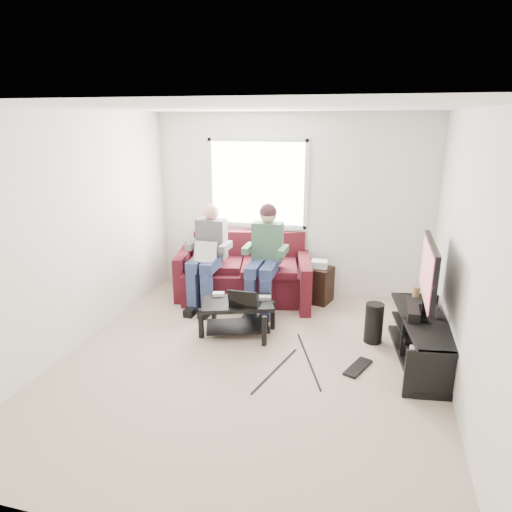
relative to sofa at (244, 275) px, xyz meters
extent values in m
plane|color=#B9A490|center=(0.59, -1.79, -0.33)|extent=(4.50, 4.50, 0.00)
plane|color=white|center=(0.59, -1.79, 2.27)|extent=(4.50, 4.50, 0.00)
plane|color=silver|center=(0.59, 0.46, 0.97)|extent=(4.50, 0.00, 4.50)
plane|color=silver|center=(0.59, -4.04, 0.97)|extent=(4.50, 0.00, 4.50)
plane|color=silver|center=(-1.41, -1.79, 0.97)|extent=(0.00, 4.50, 4.50)
plane|color=silver|center=(2.59, -1.79, 0.97)|extent=(0.00, 4.50, 4.50)
cube|color=white|center=(0.09, 0.45, 1.27)|extent=(1.40, 0.01, 1.20)
cube|color=silver|center=(0.09, 0.44, 1.27)|extent=(1.48, 0.04, 1.28)
cube|color=#4E1323|center=(0.00, -0.05, -0.11)|extent=(1.78, 1.19, 0.45)
cube|color=#4E1323|center=(0.00, 0.33, 0.35)|extent=(1.64, 0.54, 0.46)
cube|color=#4E1323|center=(-0.89, -0.05, -0.01)|extent=(0.35, 0.98, 0.65)
cube|color=#4E1323|center=(0.89, -0.05, -0.01)|extent=(0.35, 0.98, 0.65)
cube|color=#4E1323|center=(-0.40, -0.07, 0.17)|extent=(0.89, 0.89, 0.10)
cube|color=#4E1323|center=(0.40, -0.07, 0.17)|extent=(0.89, 0.89, 0.10)
cube|color=navy|center=(-0.50, -0.52, 0.29)|extent=(0.16, 0.45, 0.14)
cube|color=navy|center=(-0.30, -0.52, 0.29)|extent=(0.16, 0.45, 0.14)
cube|color=navy|center=(-0.50, -0.71, -0.06)|extent=(0.13, 0.13, 0.55)
cube|color=navy|center=(-0.30, -0.71, -0.06)|extent=(0.13, 0.13, 0.55)
cube|color=#59595E|center=(-0.40, -0.20, 0.57)|extent=(0.40, 0.22, 0.55)
sphere|color=#DCA089|center=(-0.40, -0.18, 0.94)|extent=(0.22, 0.22, 0.22)
cube|color=navy|center=(0.30, -0.52, 0.29)|extent=(0.16, 0.45, 0.14)
cube|color=navy|center=(0.50, -0.52, 0.29)|extent=(0.16, 0.45, 0.14)
cube|color=navy|center=(0.30, -0.71, -0.06)|extent=(0.13, 0.13, 0.55)
cube|color=navy|center=(0.50, -0.71, -0.06)|extent=(0.13, 0.13, 0.55)
cube|color=#525554|center=(0.40, -0.20, 0.57)|extent=(0.40, 0.22, 0.55)
sphere|color=#DCA089|center=(0.40, -0.18, 0.94)|extent=(0.22, 0.22, 0.22)
sphere|color=#371B22|center=(0.40, -0.18, 0.98)|extent=(0.23, 0.23, 0.23)
cube|color=black|center=(0.26, -1.16, 0.06)|extent=(0.95, 0.75, 0.05)
cube|color=black|center=(0.26, -1.16, -0.24)|extent=(0.85, 0.65, 0.02)
cube|color=black|center=(-0.12, -1.39, -0.15)|extent=(0.05, 0.05, 0.36)
cube|color=black|center=(0.65, -1.39, -0.15)|extent=(0.05, 0.05, 0.36)
cube|color=black|center=(-0.12, -0.94, -0.15)|extent=(0.05, 0.05, 0.36)
cube|color=black|center=(0.65, -0.94, -0.15)|extent=(0.05, 0.05, 0.36)
cube|color=silver|center=(-0.02, -1.04, 0.10)|extent=(0.16, 0.12, 0.04)
cube|color=black|center=(0.16, -0.98, 0.10)|extent=(0.16, 0.14, 0.04)
cube|color=gray|center=(0.56, -1.01, 0.10)|extent=(0.16, 0.12, 0.04)
cube|color=black|center=(2.36, -1.30, 0.14)|extent=(0.64, 1.52, 0.04)
cube|color=black|center=(2.36, -1.30, -0.09)|extent=(0.60, 1.46, 0.03)
cube|color=black|center=(2.36, -1.30, -0.30)|extent=(0.64, 1.52, 0.06)
cube|color=black|center=(2.36, -2.02, -0.09)|extent=(0.44, 0.10, 0.49)
cube|color=black|center=(2.36, -0.58, -0.09)|extent=(0.44, 0.10, 0.49)
cube|color=black|center=(2.36, -1.20, 0.18)|extent=(0.12, 0.40, 0.04)
cube|color=black|center=(2.36, -1.20, 0.26)|extent=(0.06, 0.06, 0.12)
cube|color=black|center=(2.36, -1.20, 0.64)|extent=(0.05, 1.10, 0.65)
cube|color=#EA376C|center=(2.33, -1.20, 0.64)|extent=(0.01, 1.01, 0.58)
cube|color=black|center=(2.24, -1.20, 0.21)|extent=(0.12, 0.50, 0.10)
cylinder|color=#AC7D4A|center=(2.31, -0.67, 0.22)|extent=(0.08, 0.08, 0.12)
cube|color=silver|center=(2.36, -1.70, -0.04)|extent=(0.30, 0.22, 0.06)
cube|color=gray|center=(2.36, -1.00, -0.03)|extent=(0.34, 0.26, 0.08)
cube|color=black|center=(2.36, -1.35, -0.04)|extent=(0.38, 0.30, 0.07)
cylinder|color=black|center=(1.85, -0.97, -0.10)|extent=(0.21, 0.21, 0.47)
cube|color=black|center=(1.72, -1.63, -0.32)|extent=(0.30, 0.45, 0.02)
cube|color=black|center=(1.08, 0.09, -0.08)|extent=(0.34, 0.34, 0.51)
cube|color=silver|center=(1.08, 0.09, 0.23)|extent=(0.22, 0.18, 0.10)
camera|label=1|loc=(1.76, -5.98, 2.18)|focal=32.00mm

